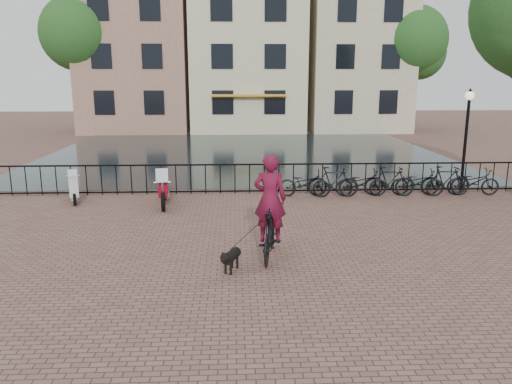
{
  "coord_description": "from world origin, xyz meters",
  "views": [
    {
      "loc": [
        -0.51,
        -8.66,
        3.91
      ],
      "look_at": [
        0.0,
        3.0,
        1.2
      ],
      "focal_mm": 35.0,
      "sensor_mm": 36.0,
      "label": 1
    }
  ],
  "objects_px": {
    "cyclist": "(270,213)",
    "scooter": "(73,184)",
    "lamp_post": "(467,124)",
    "motorcycle": "(163,184)",
    "dog": "(231,259)"
  },
  "relations": [
    {
      "from": "dog",
      "to": "motorcycle",
      "type": "xyz_separation_m",
      "value": [
        -2.12,
        5.49,
        0.4
      ]
    },
    {
      "from": "motorcycle",
      "to": "scooter",
      "type": "height_order",
      "value": "motorcycle"
    },
    {
      "from": "cyclist",
      "to": "scooter",
      "type": "xyz_separation_m",
      "value": [
        -5.89,
        5.3,
        -0.44
      ]
    },
    {
      "from": "lamp_post",
      "to": "scooter",
      "type": "relative_size",
      "value": 2.63
    },
    {
      "from": "lamp_post",
      "to": "cyclist",
      "type": "relative_size",
      "value": 1.28
    },
    {
      "from": "motorcycle",
      "to": "scooter",
      "type": "distance_m",
      "value": 2.98
    },
    {
      "from": "motorcycle",
      "to": "scooter",
      "type": "xyz_separation_m",
      "value": [
        -2.93,
        0.57,
        -0.08
      ]
    },
    {
      "from": "cyclist",
      "to": "motorcycle",
      "type": "bearing_deg",
      "value": -48.02
    },
    {
      "from": "lamp_post",
      "to": "cyclist",
      "type": "bearing_deg",
      "value": -139.88
    },
    {
      "from": "dog",
      "to": "scooter",
      "type": "bearing_deg",
      "value": 152.06
    },
    {
      "from": "lamp_post",
      "to": "dog",
      "type": "distance_m",
      "value": 10.44
    },
    {
      "from": "cyclist",
      "to": "scooter",
      "type": "relative_size",
      "value": 2.06
    },
    {
      "from": "lamp_post",
      "to": "dog",
      "type": "relative_size",
      "value": 4.21
    },
    {
      "from": "lamp_post",
      "to": "motorcycle",
      "type": "xyz_separation_m",
      "value": [
        -9.91,
        -1.13,
        -1.71
      ]
    },
    {
      "from": "dog",
      "to": "scooter",
      "type": "xyz_separation_m",
      "value": [
        -5.05,
        6.06,
        0.32
      ]
    }
  ]
}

